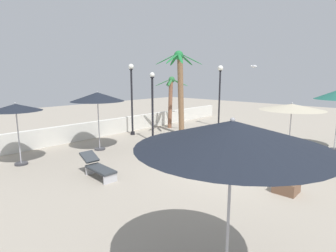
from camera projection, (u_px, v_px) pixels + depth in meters
ground_plane at (225, 169)px, 11.06m from camera, size 56.00×56.00×0.00m
boundary_wall at (99, 129)px, 16.93m from camera, size 25.20×0.30×1.00m
patio_umbrella_0 at (292, 107)px, 11.81m from camera, size 2.77×2.77×2.62m
patio_umbrella_1 at (16, 109)px, 11.16m from camera, size 2.07×2.07×2.68m
patio_umbrella_3 at (232, 135)px, 4.21m from camera, size 3.09×3.09×3.11m
patio_umbrella_4 at (97, 97)px, 13.48m from camera, size 2.67×2.67×3.00m
palm_tree_0 at (180, 84)px, 17.00m from camera, size 2.92×2.56×5.30m
palm_tree_1 at (171, 95)px, 19.60m from camera, size 2.34×2.26×3.73m
lamp_post_0 at (132, 94)px, 17.07m from camera, size 0.34×0.34×4.50m
lamp_post_1 at (153, 106)px, 15.29m from camera, size 0.28×0.28×3.96m
lamp_post_2 at (220, 88)px, 19.76m from camera, size 0.40×0.40×4.53m
lounge_chair_0 at (239, 165)px, 10.29m from camera, size 1.48×1.85×0.82m
lounge_chair_1 at (98, 166)px, 10.14m from camera, size 0.67×1.88×0.82m
guest_0 at (246, 139)px, 11.74m from camera, size 0.55×0.31×1.70m
seagull_0 at (254, 66)px, 16.02m from camera, size 1.22×0.71×0.15m
planter at (287, 181)px, 8.76m from camera, size 0.70×0.70×0.85m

